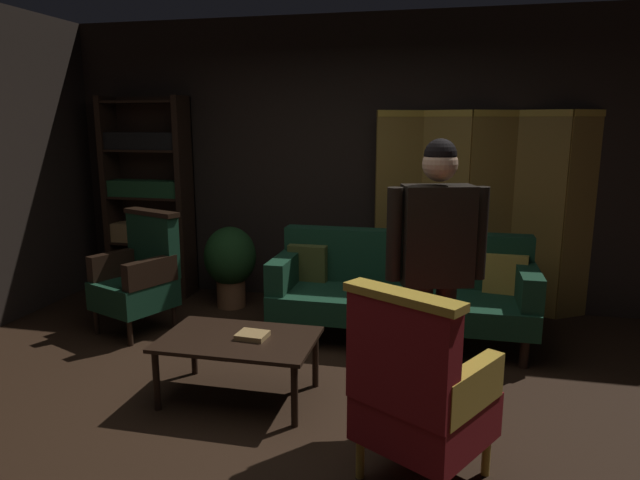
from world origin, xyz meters
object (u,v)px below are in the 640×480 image
folding_screen (490,211)px  bookshelf (149,194)px  armchair_wing_left (139,275)px  book_tan_leather (252,335)px  standing_figure (436,257)px  potted_plant (230,261)px  coffee_table (239,344)px  armchair_gilt_accent (419,392)px  velvet_couch (402,286)px

folding_screen → bookshelf: size_ratio=1.02×
armchair_wing_left → book_tan_leather: armchair_wing_left is taller
standing_figure → potted_plant: bearing=138.4°
armchair_wing_left → coffee_table: bearing=-37.9°
armchair_gilt_accent → standing_figure: size_ratio=0.61×
bookshelf → coffee_table: bearing=-49.6°
standing_figure → book_tan_leather: bearing=179.6°
armchair_gilt_accent → book_tan_leather: (-1.10, 0.67, -0.05)m
armchair_gilt_accent → armchair_wing_left: 2.98m
bookshelf → velvet_couch: 2.87m
book_tan_leather → standing_figure: bearing=-0.4°
standing_figure → potted_plant: 2.73m
armchair_wing_left → velvet_couch: bearing=8.1°
potted_plant → folding_screen: bearing=9.0°
armchair_gilt_accent → standing_figure: standing_figure is taller
armchair_gilt_accent → armchair_wing_left: same height
folding_screen → armchair_wing_left: folding_screen is taller
velvet_couch → book_tan_leather: bearing=-123.1°
velvet_couch → armchair_wing_left: armchair_wing_left is taller
coffee_table → standing_figure: bearing=0.3°
armchair_gilt_accent → velvet_couch: bearing=97.2°
coffee_table → armchair_gilt_accent: 1.36m
standing_figure → potted_plant: size_ratio=2.13×
standing_figure → potted_plant: (-2.00, 1.77, -0.56)m
potted_plant → book_tan_leather: potted_plant is taller
folding_screen → bookshelf: bearing=-178.3°
folding_screen → armchair_wing_left: (-2.96, -1.16, -0.50)m
armchair_gilt_accent → potted_plant: armchair_gilt_accent is taller
coffee_table → armchair_wing_left: 1.64m
folding_screen → velvet_couch: size_ratio=0.99×
coffee_table → book_tan_leather: bearing=9.9°
velvet_couch → potted_plant: size_ratio=2.65×
folding_screen → armchair_wing_left: size_ratio=2.01×
armchair_gilt_accent → standing_figure: bearing=86.1°
folding_screen → bookshelf: bookshelf is taller
velvet_couch → bookshelf: bearing=164.6°
folding_screen → armchair_gilt_accent: bearing=-99.7°
bookshelf → armchair_wing_left: 1.29m
potted_plant → standing_figure: bearing=-41.6°
book_tan_leather → armchair_wing_left: bearing=144.4°
armchair_wing_left → standing_figure: (2.52, -1.00, 0.54)m
bookshelf → armchair_gilt_accent: 4.05m
bookshelf → armchair_gilt_accent: bookshelf is taller
bookshelf → potted_plant: size_ratio=2.56×
armchair_gilt_accent → book_tan_leather: size_ratio=5.43×
coffee_table → armchair_wing_left: bearing=142.1°
bookshelf → potted_plant: bookshelf is taller
velvet_couch → book_tan_leather: 1.56m
standing_figure → book_tan_leather: (-1.14, 0.01, -0.59)m
velvet_couch → armchair_gilt_accent: armchair_gilt_accent is taller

